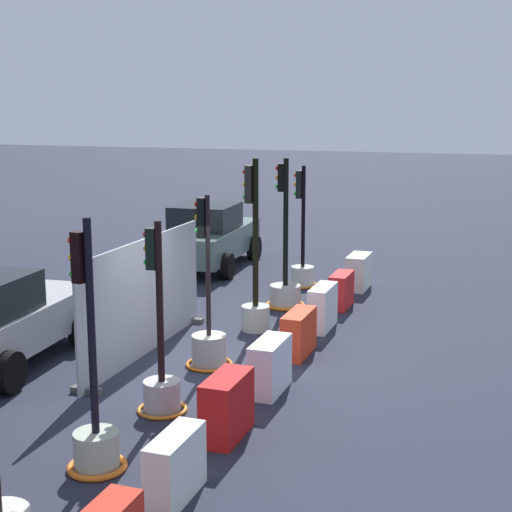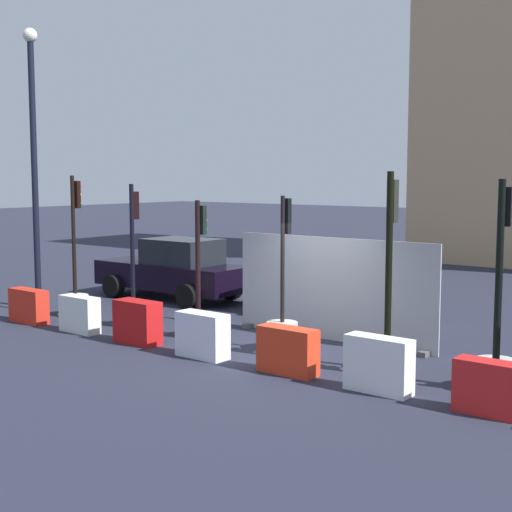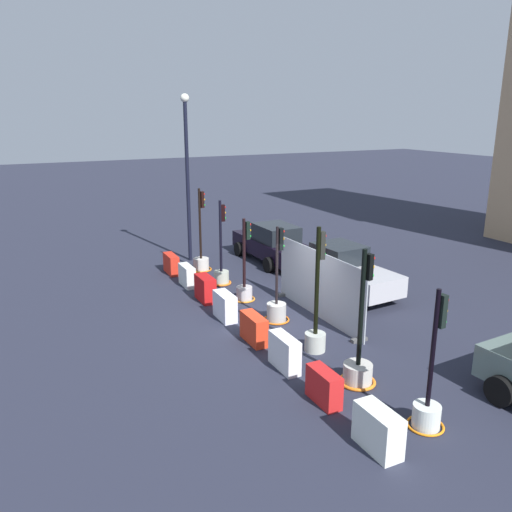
{
  "view_description": "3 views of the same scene",
  "coord_description": "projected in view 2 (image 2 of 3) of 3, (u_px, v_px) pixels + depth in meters",
  "views": [
    {
      "loc": [
        -12.22,
        -4.82,
        4.58
      ],
      "look_at": [
        1.0,
        -0.39,
        1.8
      ],
      "focal_mm": 54.5,
      "sensor_mm": 36.0,
      "label": 1
    },
    {
      "loc": [
        8.25,
        -11.42,
        3.42
      ],
      "look_at": [
        -1.11,
        0.58,
        1.76
      ],
      "focal_mm": 51.87,
      "sensor_mm": 36.0,
      "label": 2
    },
    {
      "loc": [
        13.05,
        -7.25,
        6.32
      ],
      "look_at": [
        -1.08,
        -0.11,
        1.9
      ],
      "focal_mm": 36.04,
      "sensor_mm": 36.0,
      "label": 3
    }
  ],
  "objects": [
    {
      "name": "construction_barrier_5",
      "position": [
        379.0,
        365.0,
        11.66
      ],
      "size": [
        1.1,
        0.39,
        0.89
      ],
      "color": "white",
      "rests_on": "ground_plane"
    },
    {
      "name": "traffic_light_0",
      "position": [
        75.0,
        295.0,
        18.08
      ],
      "size": [
        0.87,
        0.87,
        3.42
      ],
      "color": "beige",
      "rests_on": "ground_plane"
    },
    {
      "name": "traffic_light_4",
      "position": [
        388.0,
        326.0,
        12.94
      ],
      "size": [
        0.58,
        0.58,
        3.49
      ],
      "color": "#AFB5AC",
      "rests_on": "ground_plane"
    },
    {
      "name": "ground_plane",
      "position": [
        283.0,
        352.0,
        14.36
      ],
      "size": [
        120.0,
        120.0,
        0.0
      ],
      "primitive_type": "plane",
      "color": "#242737"
    },
    {
      "name": "car_silver_hatchback",
      "position": [
        329.0,
        283.0,
        17.88
      ],
      "size": [
        4.17,
        2.27,
        1.71
      ],
      "color": "#B3B2B8",
      "rests_on": "ground_plane"
    },
    {
      "name": "traffic_light_3",
      "position": [
        283.0,
        326.0,
        14.47
      ],
      "size": [
        0.83,
        0.83,
        3.03
      ],
      "color": "#A9AAA4",
      "rests_on": "ground_plane"
    },
    {
      "name": "construction_barrier_6",
      "position": [
        489.0,
        388.0,
        10.57
      ],
      "size": [
        0.99,
        0.39,
        0.78
      ],
      "color": "red",
      "rests_on": "ground_plane"
    },
    {
      "name": "construction_barrier_4",
      "position": [
        288.0,
        351.0,
        12.76
      ],
      "size": [
        1.1,
        0.41,
        0.81
      ],
      "color": "red",
      "rests_on": "ground_plane"
    },
    {
      "name": "traffic_light_2",
      "position": [
        199.0,
        312.0,
        15.69
      ],
      "size": [
        0.76,
        0.76,
        2.9
      ],
      "color": "#B2ABAC",
      "rests_on": "ground_plane"
    },
    {
      "name": "car_black_sedan",
      "position": [
        174.0,
        270.0,
        20.48
      ],
      "size": [
        4.6,
        2.07,
        1.69
      ],
      "color": "black",
      "rests_on": "ground_plane"
    },
    {
      "name": "site_fence_panel",
      "position": [
        332.0,
        291.0,
        15.3
      ],
      "size": [
        4.75,
        0.5,
        2.15
      ],
      "color": "#9BA2AB",
      "rests_on": "ground_plane"
    },
    {
      "name": "traffic_light_5",
      "position": [
        496.0,
        359.0,
        11.73
      ],
      "size": [
        0.9,
        0.9,
        3.37
      ],
      "color": "#B8B5AC",
      "rests_on": "ground_plane"
    },
    {
      "name": "construction_barrier_0",
      "position": [
        29.0,
        306.0,
        17.2
      ],
      "size": [
        1.1,
        0.38,
        0.79
      ],
      "color": "red",
      "rests_on": "ground_plane"
    },
    {
      "name": "construction_barrier_3",
      "position": [
        202.0,
        335.0,
        13.9
      ],
      "size": [
        1.05,
        0.44,
        0.85
      ],
      "color": "white",
      "rests_on": "ground_plane"
    },
    {
      "name": "construction_barrier_1",
      "position": [
        80.0,
        314.0,
        16.13
      ],
      "size": [
        1.02,
        0.37,
        0.8
      ],
      "color": "silver",
      "rests_on": "ground_plane"
    },
    {
      "name": "traffic_light_1",
      "position": [
        134.0,
        302.0,
        16.88
      ],
      "size": [
        0.76,
        0.76,
        3.23
      ],
      "color": "#ABB1A0",
      "rests_on": "ground_plane"
    },
    {
      "name": "street_lamp_post",
      "position": [
        34.0,
        147.0,
        18.78
      ],
      "size": [
        0.36,
        0.36,
        7.09
      ],
      "color": "black",
      "rests_on": "ground_plane"
    },
    {
      "name": "construction_barrier_2",
      "position": [
        138.0,
        322.0,
        15.05
      ],
      "size": [
        1.03,
        0.46,
        0.88
      ],
      "color": "red",
      "rests_on": "ground_plane"
    }
  ]
}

